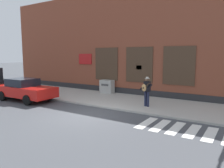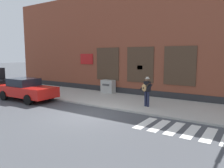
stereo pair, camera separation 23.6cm
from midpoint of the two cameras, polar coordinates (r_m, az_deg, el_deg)
ground_plane at (r=11.59m, az=-7.50°, el=-8.18°), size 160.00×160.00×0.00m
sidewalk at (r=14.87m, az=2.74°, el=-4.41°), size 28.00×4.57×0.11m
building_backdrop at (r=18.42m, az=9.55°, el=10.51°), size 28.00×4.06×8.25m
crosswalk at (r=9.71m, az=21.58°, el=-11.74°), size 5.20×1.90×0.01m
red_car at (r=16.32m, az=-22.22°, el=-1.34°), size 4.63×2.05×1.53m
busker at (r=13.02m, az=8.48°, el=-1.46°), size 0.72×0.67×1.76m
utility_box at (r=17.68m, az=-1.71°, el=-0.63°), size 1.10×0.63×1.03m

